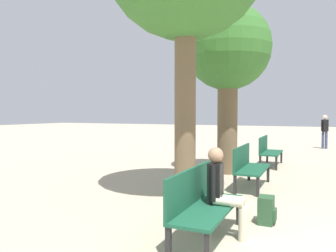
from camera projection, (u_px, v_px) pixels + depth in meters
bench_row_0 at (200, 200)px, 4.34m from camera, size 0.55×1.63×0.93m
bench_row_1 at (248, 164)px, 7.37m from camera, size 0.55×1.63×0.93m
bench_row_2 at (268, 149)px, 10.40m from camera, size 0.55×1.63×0.93m
tree_row_1 at (228, 52)px, 9.02m from camera, size 2.37×2.37×4.68m
person_seated at (223, 189)px, 4.43m from camera, size 0.56×0.32×1.21m
backpack at (267, 210)px, 4.96m from camera, size 0.26×0.30×0.41m
pedestrian_far at (325, 129)px, 15.38m from camera, size 0.32×0.26×1.59m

